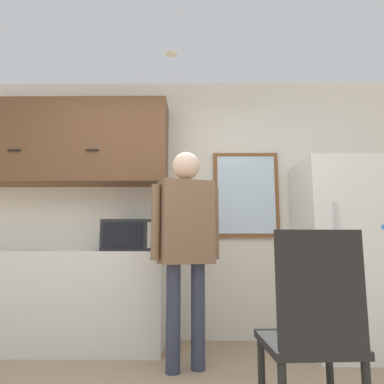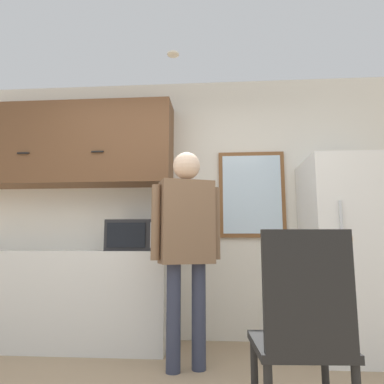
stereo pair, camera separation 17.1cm
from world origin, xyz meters
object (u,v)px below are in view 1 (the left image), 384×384
(person, at_px, (186,233))
(refrigerator, at_px, (345,254))
(chair, at_px, (313,327))
(microwave, at_px, (132,235))

(person, distance_m, refrigerator, 1.52)
(refrigerator, bearing_deg, chair, -118.91)
(person, bearing_deg, refrigerator, -3.18)
(microwave, distance_m, refrigerator, 1.97)
(person, bearing_deg, microwave, 115.61)
(microwave, relative_size, person, 0.30)
(microwave, height_order, person, person)
(microwave, bearing_deg, person, -43.87)
(chair, bearing_deg, person, -60.12)
(refrigerator, relative_size, chair, 1.68)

